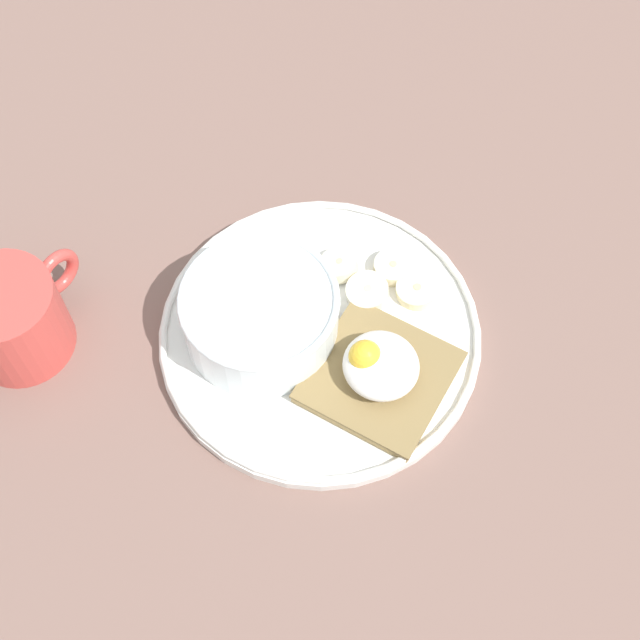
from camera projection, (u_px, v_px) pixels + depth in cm
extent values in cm
cube|color=#785A51|center=(320.00, 343.00, 75.56)|extent=(120.00, 120.00, 2.00)
cylinder|color=white|center=(320.00, 335.00, 74.26)|extent=(26.77, 26.77, 1.00)
torus|color=white|center=(320.00, 330.00, 73.57)|extent=(26.57, 26.57, 0.60)
cylinder|color=white|center=(260.00, 315.00, 71.72)|extent=(12.64, 12.64, 5.05)
torus|color=white|center=(259.00, 299.00, 69.53)|extent=(12.84, 12.84, 0.60)
cylinder|color=#CEB790|center=(261.00, 317.00, 72.07)|extent=(11.24, 11.24, 3.85)
ellipsoid|color=#CEB790|center=(259.00, 307.00, 70.57)|extent=(10.67, 10.67, 1.20)
ellipsoid|color=beige|center=(281.00, 271.00, 71.80)|extent=(1.96, 1.81, 0.71)
ellipsoid|color=#946348|center=(263.00, 288.00, 70.98)|extent=(1.17, 1.77, 0.75)
ellipsoid|color=beige|center=(298.00, 287.00, 71.17)|extent=(1.38, 1.17, 0.50)
ellipsoid|color=#926A4D|center=(255.00, 299.00, 70.46)|extent=(2.02, 1.53, 0.78)
ellipsoid|color=#C1B689|center=(274.00, 299.00, 70.43)|extent=(2.14, 1.69, 0.80)
ellipsoid|color=tan|center=(290.00, 330.00, 69.13)|extent=(1.76, 1.69, 0.64)
cube|color=olive|center=(380.00, 375.00, 70.74)|extent=(14.06, 14.06, 0.30)
cube|color=tan|center=(379.00, 377.00, 71.13)|extent=(13.79, 13.79, 1.11)
ellipsoid|color=white|center=(381.00, 366.00, 69.34)|extent=(6.12, 5.99, 3.03)
sphere|color=yellow|center=(365.00, 357.00, 68.79)|extent=(2.66, 2.66, 2.66)
cylinder|color=beige|center=(393.00, 268.00, 76.34)|extent=(4.32, 4.32, 1.12)
cylinder|color=tan|center=(393.00, 264.00, 75.86)|extent=(0.78, 0.78, 0.12)
cylinder|color=#EFE3C6|center=(367.00, 292.00, 74.88)|extent=(4.04, 4.15, 1.70)
cylinder|color=#BAB19B|center=(368.00, 288.00, 74.33)|extent=(0.72, 0.73, 0.20)
cylinder|color=beige|center=(339.00, 265.00, 76.24)|extent=(4.65, 4.62, 1.78)
cylinder|color=#BBB194|center=(339.00, 261.00, 75.73)|extent=(0.82, 0.82, 0.23)
cylinder|color=beige|center=(417.00, 290.00, 75.22)|extent=(4.72, 4.75, 1.20)
cylinder|color=#BCB289|center=(417.00, 287.00, 74.80)|extent=(0.85, 0.85, 0.16)
cylinder|color=#CE463F|center=(11.00, 320.00, 71.15)|extent=(8.57, 8.57, 7.65)
cylinder|color=#361914|center=(0.00, 301.00, 68.63)|extent=(7.29, 7.29, 0.40)
torus|color=#CE463F|center=(57.00, 273.00, 72.93)|extent=(2.39, 4.45, 4.37)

